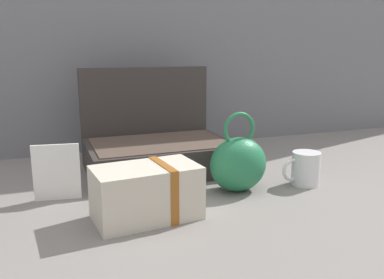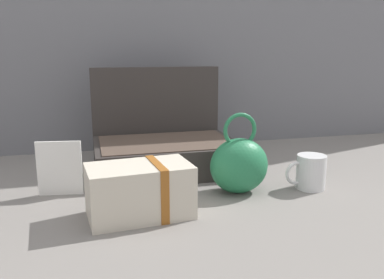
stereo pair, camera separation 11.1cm
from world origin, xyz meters
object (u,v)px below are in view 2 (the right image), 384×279
Objects in this scene: open_suitcase at (164,147)px; coffee_mug at (310,172)px; cream_toiletry_bag at (141,191)px; info_card_left at (60,168)px; teal_pouch_handbag at (239,165)px.

coffee_mug is (0.37, -0.31, -0.02)m from open_suitcase.
info_card_left is (-0.20, 0.20, 0.01)m from cream_toiletry_bag.
open_suitcase is at bearing 71.24° from cream_toiletry_bag.
cream_toiletry_bag is (-0.29, -0.09, -0.02)m from teal_pouch_handbag.
coffee_mug is (0.21, -0.02, -0.03)m from teal_pouch_handbag.
cream_toiletry_bag is 0.51m from coffee_mug.
open_suitcase is at bearing 38.09° from info_card_left.
info_card_left reaches higher than coffee_mug.
open_suitcase is 1.80× the size of cream_toiletry_bag.
open_suitcase is 0.38m from info_card_left.
open_suitcase is 0.49m from coffee_mug.
cream_toiletry_bag reaches higher than coffee_mug.
open_suitcase is 2.03× the size of teal_pouch_handbag.
info_card_left is at bearing 167.47° from teal_pouch_handbag.
open_suitcase is at bearing 118.29° from teal_pouch_handbag.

